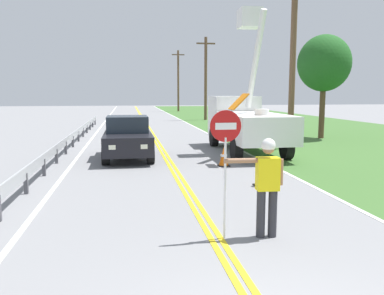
{
  "coord_description": "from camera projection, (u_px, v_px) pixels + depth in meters",
  "views": [
    {
      "loc": [
        -1.53,
        -3.05,
        2.63
      ],
      "look_at": [
        0.12,
        7.14,
        1.2
      ],
      "focal_mm": 37.08,
      "sensor_mm": 36.0,
      "label": 1
    }
  ],
  "objects": [
    {
      "name": "edge_line_right",
      "position": [
        215.0,
        137.0,
        23.71
      ],
      "size": [
        0.12,
        110.0,
        0.01
      ],
      "primitive_type": "cube",
      "color": "silver",
      "rests_on": "ground"
    },
    {
      "name": "traffic_cone_lead",
      "position": [
        262.0,
        174.0,
        11.23
      ],
      "size": [
        0.4,
        0.4,
        0.7
      ],
      "color": "orange",
      "rests_on": "ground"
    },
    {
      "name": "guardrail_left_shoulder",
      "position": [
        69.0,
        139.0,
        18.14
      ],
      "size": [
        0.1,
        32.0,
        0.71
      ],
      "color": "#9EA0A3",
      "rests_on": "ground"
    },
    {
      "name": "centerline_yellow_right",
      "position": [
        156.0,
        138.0,
        23.15
      ],
      "size": [
        0.11,
        110.0,
        0.01
      ],
      "primitive_type": "cube",
      "color": "yellow",
      "rests_on": "ground"
    },
    {
      "name": "centerline_yellow_left",
      "position": [
        153.0,
        138.0,
        23.12
      ],
      "size": [
        0.11,
        110.0,
        0.01
      ],
      "primitive_type": "cube",
      "color": "yellow",
      "rests_on": "ground"
    },
    {
      "name": "traffic_cone_mid",
      "position": [
        224.0,
        157.0,
        14.31
      ],
      "size": [
        0.4,
        0.4,
        0.7
      ],
      "color": "orange",
      "rests_on": "ground"
    },
    {
      "name": "utility_pole_far",
      "position": [
        178.0,
        80.0,
        55.97
      ],
      "size": [
        1.8,
        0.28,
        8.52
      ],
      "color": "brown",
      "rests_on": "ground"
    },
    {
      "name": "edge_line_left",
      "position": [
        91.0,
        139.0,
        22.57
      ],
      "size": [
        0.12,
        110.0,
        0.01
      ],
      "primitive_type": "cube",
      "color": "silver",
      "rests_on": "ground"
    },
    {
      "name": "stop_sign_paddle",
      "position": [
        225.0,
        145.0,
        6.99
      ],
      "size": [
        0.56,
        0.04,
        2.33
      ],
      "color": "silver",
      "rests_on": "ground"
    },
    {
      "name": "utility_pole_near",
      "position": [
        293.0,
        49.0,
        18.22
      ],
      "size": [
        1.8,
        0.28,
        8.85
      ],
      "color": "brown",
      "rests_on": "ground"
    },
    {
      "name": "roadside_tree_verge",
      "position": [
        324.0,
        64.0,
        22.55
      ],
      "size": [
        3.0,
        3.0,
        5.9
      ],
      "color": "brown",
      "rests_on": "ground"
    },
    {
      "name": "flagger_worker",
      "position": [
        267.0,
        181.0,
        7.15
      ],
      "size": [
        1.09,
        0.26,
        1.83
      ],
      "color": "#2D2D33",
      "rests_on": "ground"
    },
    {
      "name": "oncoming_sedan_nearest",
      "position": [
        128.0,
        138.0,
        15.87
      ],
      "size": [
        1.94,
        4.12,
        1.7
      ],
      "color": "black",
      "rests_on": "ground"
    },
    {
      "name": "grass_verge_right",
      "position": [
        339.0,
        135.0,
        24.98
      ],
      "size": [
        16.0,
        110.0,
        0.01
      ],
      "primitive_type": "cube",
      "color": "#3D662D",
      "rests_on": "ground"
    },
    {
      "name": "utility_bucket_truck",
      "position": [
        244.0,
        119.0,
        17.88
      ],
      "size": [
        2.73,
        6.83,
        6.16
      ],
      "color": "white",
      "rests_on": "ground"
    },
    {
      "name": "utility_pole_mid",
      "position": [
        206.0,
        77.0,
        38.17
      ],
      "size": [
        1.8,
        0.28,
        7.89
      ],
      "color": "brown",
      "rests_on": "ground"
    }
  ]
}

